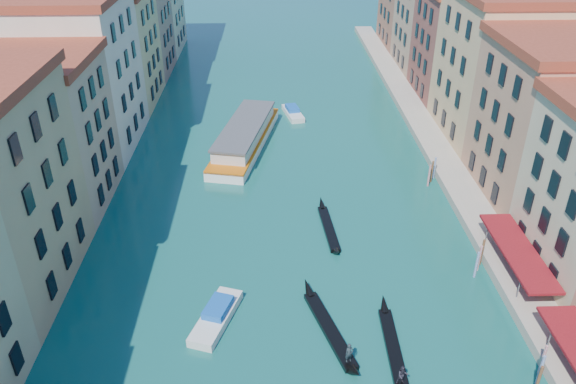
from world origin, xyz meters
name	(u,v)px	position (x,y,z in m)	size (l,w,h in m)	color
left_bank_palazzos	(70,94)	(-26.00, 64.68, 9.71)	(12.80, 128.40, 21.00)	beige
right_bank_palazzos	(510,88)	(30.00, 65.00, 9.75)	(12.80, 128.40, 21.00)	#A34030
quay	(439,154)	(22.00, 65.00, 0.50)	(4.00, 140.00, 1.00)	#A79F86
mooring_poles_right	(525,344)	(19.10, 28.80, 1.30)	(1.44, 54.24, 3.20)	brown
vaporetto_far	(245,136)	(-4.53, 69.44, 1.52)	(9.73, 23.23, 3.37)	white
gondola_fore	(329,328)	(3.83, 32.08, 0.42)	(4.49, 12.13, 2.48)	black
gondola_right	(394,348)	(8.79, 29.54, 0.44)	(1.30, 11.65, 2.32)	black
gondola_far	(328,226)	(5.21, 47.76, 0.33)	(1.75, 11.27, 1.59)	black
motorboat_mid	(217,315)	(-5.82, 33.76, 0.58)	(4.41, 7.49, 1.48)	silver
motorboat_far	(293,112)	(2.66, 80.65, 0.55)	(3.51, 7.06, 1.40)	silver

